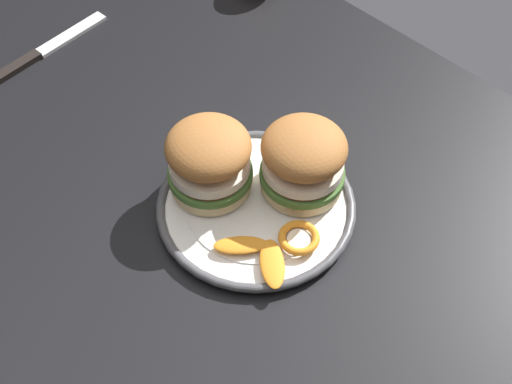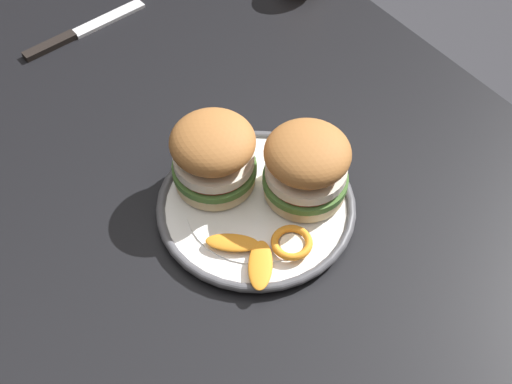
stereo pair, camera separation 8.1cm
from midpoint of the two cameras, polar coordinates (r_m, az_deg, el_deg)
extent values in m
cube|color=black|center=(0.95, -1.70, -0.13)|extent=(1.25, 0.90, 0.03)
cube|color=black|center=(1.71, -1.69, 10.15)|extent=(0.06, 0.06, 0.75)
cylinder|color=white|center=(0.91, 2.53, -1.46)|extent=(0.24, 0.24, 0.01)
torus|color=#4C4C51|center=(0.91, 2.54, -1.24)|extent=(0.26, 0.26, 0.01)
cylinder|color=white|center=(0.90, 2.55, -1.20)|extent=(0.18, 0.18, 0.00)
cylinder|color=beige|center=(0.92, -0.87, 1.26)|extent=(0.11, 0.11, 0.02)
cylinder|color=#477033|center=(0.91, -0.88, 1.82)|extent=(0.11, 0.11, 0.01)
cylinder|color=#BC3828|center=(0.90, -0.89, 2.15)|extent=(0.10, 0.10, 0.01)
cylinder|color=silver|center=(0.89, -0.90, 2.56)|extent=(0.10, 0.10, 0.01)
ellipsoid|color=#A36633|center=(0.87, -0.92, 3.98)|extent=(0.15, 0.15, 0.05)
cylinder|color=beige|center=(0.91, 6.53, 0.36)|extent=(0.11, 0.11, 0.02)
cylinder|color=#477033|center=(0.90, 6.61, 0.91)|extent=(0.11, 0.11, 0.01)
cylinder|color=#BC3828|center=(0.89, 6.65, 1.23)|extent=(0.10, 0.10, 0.01)
cylinder|color=silver|center=(0.89, 6.71, 1.64)|extent=(0.10, 0.10, 0.01)
ellipsoid|color=#A36633|center=(0.86, 6.91, 3.04)|extent=(0.15, 0.15, 0.05)
torus|color=orange|center=(0.86, 5.62, -4.29)|extent=(0.06, 0.06, 0.01)
cylinder|color=#F4E5C6|center=(0.87, 5.60, -4.41)|extent=(0.03, 0.03, 0.00)
ellipsoid|color=orange|center=(0.86, 0.75, -4.32)|extent=(0.06, 0.07, 0.01)
ellipsoid|color=orange|center=(0.84, 3.11, -6.14)|extent=(0.07, 0.07, 0.01)
cube|color=silver|center=(1.21, -10.01, 13.69)|extent=(0.03, 0.13, 0.01)
cube|color=black|center=(1.17, -14.55, 11.34)|extent=(0.02, 0.09, 0.01)
camera|label=1|loc=(0.04, -87.38, 3.35)|focal=49.00mm
camera|label=2|loc=(0.04, 92.62, -3.35)|focal=49.00mm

